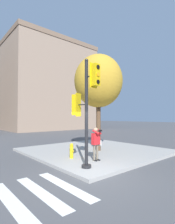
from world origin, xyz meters
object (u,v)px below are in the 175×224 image
fire_hydrant (72,151)px  street_tree (98,81)px  person_photographer (96,141)px  traffic_signal_pole (86,103)px

fire_hydrant → street_tree: bearing=14.4°
person_photographer → fire_hydrant: person_photographer is taller
street_tree → fire_hydrant: 4.88m
street_tree → fire_hydrant: size_ratio=8.03×
traffic_signal_pole → person_photographer: traffic_signal_pole is taller
person_photographer → street_tree: (1.93, 1.83, 3.50)m
fire_hydrant → person_photographer: bearing=-60.4°
traffic_signal_pole → fire_hydrant: (0.55, 1.81, -2.34)m
street_tree → fire_hydrant: bearing=-165.6°
person_photographer → fire_hydrant: (-0.66, 1.16, -0.58)m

